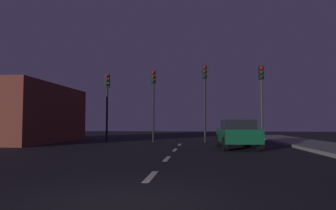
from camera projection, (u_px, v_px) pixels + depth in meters
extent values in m
plane|color=black|center=(169.00, 157.00, 11.76)|extent=(80.00, 80.00, 0.00)
cube|color=silver|center=(151.00, 176.00, 7.39)|extent=(0.16, 1.60, 0.01)
cube|color=silver|center=(167.00, 159.00, 11.17)|extent=(0.16, 1.60, 0.01)
cube|color=silver|center=(175.00, 150.00, 14.94)|extent=(0.16, 1.60, 0.01)
cube|color=silver|center=(180.00, 145.00, 18.72)|extent=(0.16, 1.60, 0.01)
cylinder|color=black|center=(107.00, 108.00, 21.67)|extent=(0.14, 0.14, 4.66)
cube|color=black|center=(107.00, 81.00, 21.79)|extent=(0.32, 0.24, 0.90)
sphere|color=red|center=(107.00, 76.00, 21.65)|extent=(0.20, 0.20, 0.20)
sphere|color=#3F2D0C|center=(107.00, 80.00, 21.63)|extent=(0.20, 0.20, 0.20)
sphere|color=#0C3319|center=(107.00, 85.00, 21.61)|extent=(0.20, 0.20, 0.20)
cylinder|color=black|center=(153.00, 106.00, 21.37)|extent=(0.14, 0.14, 4.86)
cube|color=black|center=(153.00, 77.00, 21.49)|extent=(0.32, 0.24, 0.90)
sphere|color=red|center=(153.00, 72.00, 21.35)|extent=(0.20, 0.20, 0.20)
sphere|color=#3F2D0C|center=(153.00, 77.00, 21.33)|extent=(0.20, 0.20, 0.20)
sphere|color=#0C3319|center=(153.00, 81.00, 21.31)|extent=(0.20, 0.20, 0.20)
cylinder|color=black|center=(205.00, 104.00, 21.05)|extent=(0.14, 0.14, 5.17)
cube|color=black|center=(205.00, 72.00, 21.17)|extent=(0.32, 0.24, 0.90)
sphere|color=red|center=(205.00, 67.00, 21.03)|extent=(0.20, 0.20, 0.20)
sphere|color=#3F2D0C|center=(205.00, 71.00, 21.01)|extent=(0.20, 0.20, 0.20)
sphere|color=#0C3319|center=(205.00, 76.00, 21.00)|extent=(0.20, 0.20, 0.20)
cylinder|color=#2D2D30|center=(262.00, 104.00, 20.69)|extent=(0.14, 0.14, 5.06)
cube|color=black|center=(261.00, 73.00, 20.81)|extent=(0.32, 0.24, 0.90)
sphere|color=red|center=(262.00, 68.00, 20.67)|extent=(0.20, 0.20, 0.20)
sphere|color=#3F2D0C|center=(262.00, 72.00, 20.65)|extent=(0.20, 0.20, 0.20)
sphere|color=#0C3319|center=(262.00, 77.00, 20.63)|extent=(0.20, 0.20, 0.20)
cube|color=#0F4C2D|center=(237.00, 135.00, 15.85)|extent=(1.87, 4.07, 0.66)
cube|color=black|center=(238.00, 124.00, 15.68)|extent=(1.57, 1.86, 0.45)
cylinder|color=black|center=(219.00, 140.00, 17.32)|extent=(0.25, 0.65, 0.64)
cylinder|color=black|center=(248.00, 141.00, 17.23)|extent=(0.25, 0.65, 0.64)
cylinder|color=black|center=(225.00, 144.00, 14.43)|extent=(0.25, 0.65, 0.64)
cylinder|color=black|center=(260.00, 144.00, 14.34)|extent=(0.25, 0.65, 0.64)
cube|color=maroon|center=(19.00, 114.00, 21.25)|extent=(5.88, 9.18, 3.81)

